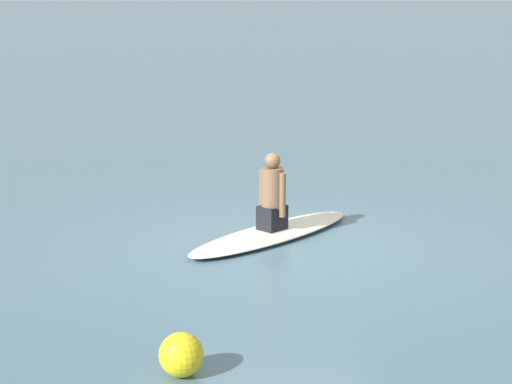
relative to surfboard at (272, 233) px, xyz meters
name	(u,v)px	position (x,y,z in m)	size (l,w,h in m)	color
ground_plane	(277,249)	(-0.53, -0.05, -0.06)	(400.00, 400.00, 0.00)	slate
surfboard	(272,233)	(0.00, 0.00, 0.00)	(3.06, 0.76, 0.12)	silver
person_paddler	(272,195)	(0.00, 0.00, 0.54)	(0.45, 0.45, 1.06)	black
buoy_marker	(181,355)	(-4.32, 0.93, 0.14)	(0.40, 0.40, 0.40)	yellow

